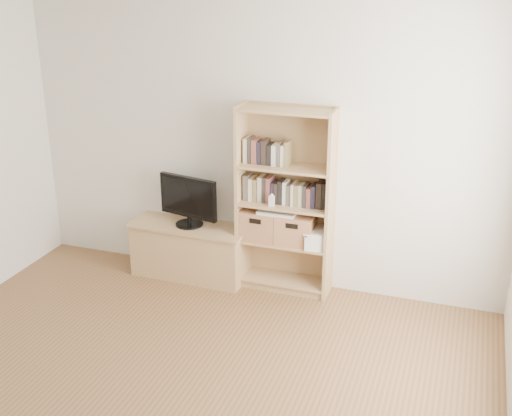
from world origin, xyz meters
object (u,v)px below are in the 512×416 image
at_px(tv_stand, 190,251).
at_px(basket_left, 260,224).
at_px(bookshelf, 285,202).
at_px(laptop, 278,211).
at_px(basket_right, 295,228).
at_px(television, 188,202).
at_px(baby_monitor, 272,201).

xyz_separation_m(tv_stand, basket_left, (0.69, 0.05, 0.36)).
xyz_separation_m(bookshelf, laptop, (-0.06, -0.02, -0.09)).
height_order(tv_stand, basket_left, basket_left).
height_order(basket_left, laptop, laptop).
xyz_separation_m(bookshelf, basket_right, (0.10, -0.00, -0.24)).
bearing_deg(basket_right, basket_left, 178.62).
relative_size(television, basket_left, 1.80).
height_order(tv_stand, bookshelf, bookshelf).
height_order(bookshelf, laptop, bookshelf).
distance_m(basket_right, laptop, 0.22).
height_order(television, baby_monitor, television).
bearing_deg(basket_left, baby_monitor, -32.89).
relative_size(bookshelf, basket_right, 5.12).
bearing_deg(tv_stand, baby_monitor, -1.62).
distance_m(baby_monitor, laptop, 0.15).
relative_size(baby_monitor, laptop, 0.28).
bearing_deg(basket_right, television, -178.72).
xyz_separation_m(baby_monitor, basket_right, (0.20, 0.09, -0.27)).
bearing_deg(baby_monitor, tv_stand, 176.17).
distance_m(bookshelf, baby_monitor, 0.14).
bearing_deg(bookshelf, basket_right, -2.60).
bearing_deg(basket_left, basket_right, 1.27).
relative_size(tv_stand, basket_right, 3.28).
distance_m(tv_stand, basket_left, 0.78).
xyz_separation_m(basket_left, basket_right, (0.33, 0.00, -0.00)).
height_order(bookshelf, basket_left, bookshelf).
xyz_separation_m(bookshelf, basket_left, (-0.23, -0.01, -0.24)).
distance_m(tv_stand, television, 0.51).
bearing_deg(television, tv_stand, 0.00).
distance_m(tv_stand, bookshelf, 1.10).
bearing_deg(baby_monitor, laptop, 61.74).
bearing_deg(television, bookshelf, 14.66).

